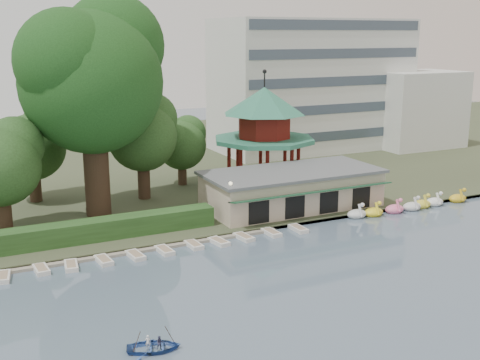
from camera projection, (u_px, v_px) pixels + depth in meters
ground_plane at (331, 313)px, 40.22m from camera, size 220.00×220.00×0.00m
shore at (123, 163)px, 85.61m from camera, size 220.00×70.00×0.40m
embankment at (224, 235)px, 55.30m from camera, size 220.00×0.60×0.30m
dock at (93, 256)px, 50.12m from camera, size 34.00×1.60×0.24m
boathouse at (292, 188)px, 63.11m from camera, size 18.60×9.39×3.90m
pavilion at (264, 126)px, 71.51m from camera, size 12.40×12.40×13.50m
office_building at (329, 89)px, 94.62m from camera, size 38.00×18.00×20.00m
hedge at (49, 236)px, 51.45m from camera, size 30.00×2.00×1.80m
lamp_post at (231, 195)px, 56.67m from camera, size 0.36×0.36×4.28m
big_tree at (92, 71)px, 57.65m from camera, size 15.13×14.10×21.79m
small_trees at (54, 149)px, 60.81m from camera, size 39.27×17.34×11.52m
swan_boats at (408, 206)px, 63.61m from camera, size 15.87×2.15×1.92m
moored_rowboats at (120, 257)px, 49.71m from camera, size 35.30×2.76×0.36m
rowboat_with_passengers at (154, 343)px, 35.31m from camera, size 5.16×4.30×2.01m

